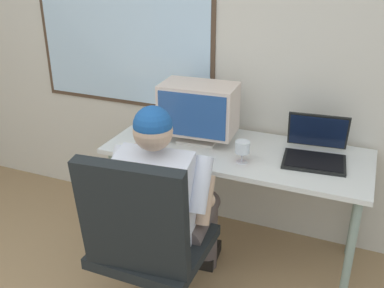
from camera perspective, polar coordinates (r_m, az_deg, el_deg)
wall_rear at (r=2.91m, az=4.14°, el=15.17°), size 5.82×0.08×2.86m
desk at (r=2.73m, az=5.77°, el=-2.22°), size 1.59×0.65×0.75m
office_chair at (r=2.19m, az=-6.16°, el=-11.96°), size 0.55×0.59×1.06m
person_seated at (r=2.38m, az=-3.48°, el=-7.25°), size 0.56×0.80×1.22m
crt_monitor at (r=2.72m, az=0.87°, el=4.56°), size 0.48×0.31×0.37m
laptop at (r=2.66m, az=15.76°, el=-0.41°), size 0.38×0.39×0.25m
wine_glass at (r=2.50m, az=6.55°, el=-0.55°), size 0.08×0.08×0.13m
coffee_mug at (r=2.76m, az=-6.33°, el=0.83°), size 0.08×0.08×0.08m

